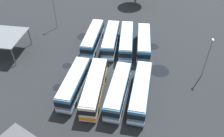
% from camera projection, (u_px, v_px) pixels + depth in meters
% --- Properties ---
extents(ground_plane, '(92.86, 92.86, 0.00)m').
position_uv_depth(ground_plane, '(113.00, 68.00, 44.33)').
color(ground_plane, black).
extents(bus_row0_slot0, '(11.98, 4.04, 3.36)m').
position_uv_depth(bus_row0_slot0, '(140.00, 91.00, 37.16)').
color(bus_row0_slot0, teal).
rests_on(bus_row0_slot0, ground_plane).
extents(bus_row0_slot1, '(11.29, 4.04, 3.36)m').
position_uv_depth(bus_row0_slot1, '(118.00, 90.00, 37.25)').
color(bus_row0_slot1, teal).
rests_on(bus_row0_slot1, ground_plane).
extents(bus_row0_slot2, '(11.87, 3.10, 3.36)m').
position_uv_depth(bus_row0_slot2, '(94.00, 87.00, 37.79)').
color(bus_row0_slot2, silver).
rests_on(bus_row0_slot2, ground_plane).
extents(bus_row0_slot3, '(10.96, 3.92, 3.36)m').
position_uv_depth(bus_row0_slot3, '(74.00, 83.00, 38.48)').
color(bus_row0_slot3, teal).
rests_on(bus_row0_slot3, ground_plane).
extents(bus_row1_slot0, '(11.05, 2.84, 3.36)m').
position_uv_depth(bus_row1_slot0, '(143.00, 43.00, 47.86)').
color(bus_row1_slot0, teal).
rests_on(bus_row1_slot0, ground_plane).
extents(bus_row1_slot1, '(11.58, 2.70, 3.36)m').
position_uv_depth(bus_row1_slot1, '(126.00, 41.00, 48.32)').
color(bus_row1_slot1, teal).
rests_on(bus_row1_slot1, ground_plane).
extents(bus_row1_slot2, '(11.30, 3.07, 3.36)m').
position_uv_depth(bus_row1_slot2, '(111.00, 40.00, 48.74)').
color(bus_row1_slot2, teal).
rests_on(bus_row1_slot2, ground_plane).
extents(bus_row1_slot3, '(11.53, 3.55, 3.36)m').
position_uv_depth(bus_row1_slot3, '(93.00, 38.00, 49.14)').
color(bus_row1_slot3, teal).
rests_on(bus_row1_slot3, ground_plane).
extents(maintenance_shelter, '(8.43, 7.58, 3.98)m').
position_uv_depth(maintenance_shelter, '(4.00, 37.00, 45.79)').
color(maintenance_shelter, slate).
rests_on(maintenance_shelter, ground_plane).
extents(lamp_post_mid_lot, '(0.56, 0.28, 7.91)m').
position_uv_depth(lamp_post_mid_lot, '(207.00, 57.00, 39.77)').
color(lamp_post_mid_lot, slate).
rests_on(lamp_post_mid_lot, ground_plane).
extents(lamp_post_near_entrance, '(0.56, 0.28, 7.72)m').
position_uv_depth(lamp_post_near_entrance, '(54.00, 11.00, 53.48)').
color(lamp_post_near_entrance, slate).
rests_on(lamp_post_near_entrance, ground_plane).
extents(puddle_between_rows, '(1.85, 1.85, 0.01)m').
position_uv_depth(puddle_between_rows, '(58.00, 88.00, 40.25)').
color(puddle_between_rows, black).
rests_on(puddle_between_rows, ground_plane).
extents(puddle_front_lane, '(1.80, 1.80, 0.01)m').
position_uv_depth(puddle_front_lane, '(67.00, 66.00, 44.86)').
color(puddle_front_lane, black).
rests_on(puddle_front_lane, ground_plane).
extents(puddle_near_shelter, '(3.24, 3.24, 0.01)m').
position_uv_depth(puddle_near_shelter, '(84.00, 37.00, 52.96)').
color(puddle_near_shelter, black).
rests_on(puddle_near_shelter, ground_plane).
extents(puddle_back_corner, '(3.68, 3.68, 0.01)m').
position_uv_depth(puddle_back_corner, '(159.00, 71.00, 43.72)').
color(puddle_back_corner, black).
rests_on(puddle_back_corner, ground_plane).
extents(puddle_centre_drain, '(2.55, 2.55, 0.01)m').
position_uv_depth(puddle_centre_drain, '(152.00, 47.00, 49.88)').
color(puddle_centre_drain, black).
rests_on(puddle_centre_drain, ground_plane).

